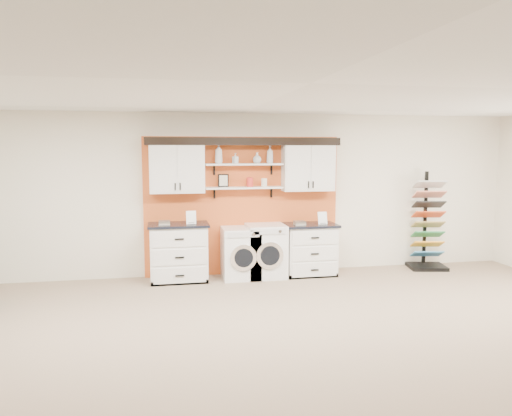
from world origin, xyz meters
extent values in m
plane|color=gray|center=(0.00, 0.00, 0.00)|extent=(10.00, 10.00, 0.00)
plane|color=white|center=(0.00, 0.00, 2.80)|extent=(10.00, 10.00, 0.00)
plane|color=#EFE5CE|center=(0.00, 4.00, 1.40)|extent=(10.00, 0.00, 10.00)
cube|color=#CF5723|center=(0.00, 3.96, 1.20)|extent=(3.40, 0.07, 2.40)
cube|color=white|center=(-1.13, 3.80, 1.88)|extent=(0.90, 0.34, 0.84)
cube|color=white|center=(-1.35, 3.62, 1.88)|extent=(0.42, 0.01, 0.78)
cube|color=white|center=(-0.91, 3.62, 1.88)|extent=(0.42, 0.01, 0.78)
cube|color=white|center=(1.13, 3.80, 1.88)|extent=(0.90, 0.34, 0.84)
cube|color=white|center=(0.91, 3.62, 1.88)|extent=(0.42, 0.01, 0.78)
cube|color=white|center=(1.35, 3.62, 1.88)|extent=(0.42, 0.01, 0.78)
cube|color=white|center=(0.00, 3.80, 1.53)|extent=(1.32, 0.28, 0.03)
cube|color=white|center=(0.00, 3.80, 1.93)|extent=(1.32, 0.28, 0.03)
cube|color=black|center=(0.00, 3.82, 2.33)|extent=(3.30, 0.40, 0.10)
cube|color=black|center=(0.00, 3.63, 2.27)|extent=(3.30, 0.04, 0.04)
cube|color=black|center=(-0.35, 3.85, 1.66)|extent=(0.18, 0.02, 0.22)
cube|color=beige|center=(-0.35, 3.84, 1.66)|extent=(0.14, 0.01, 0.18)
cylinder|color=red|center=(0.10, 3.80, 1.62)|extent=(0.11, 0.11, 0.16)
cylinder|color=silver|center=(0.35, 3.80, 1.61)|extent=(0.10, 0.10, 0.14)
cube|color=white|center=(-1.13, 3.65, 0.46)|extent=(0.92, 0.60, 0.92)
cube|color=black|center=(-1.13, 3.38, 0.04)|extent=(0.92, 0.06, 0.07)
cube|color=black|center=(-1.13, 3.65, 0.95)|extent=(0.99, 0.66, 0.04)
cube|color=white|center=(-1.13, 3.34, 0.76)|extent=(0.84, 0.02, 0.26)
cube|color=white|center=(-1.13, 3.34, 0.46)|extent=(0.84, 0.02, 0.26)
cube|color=white|center=(-1.13, 3.34, 0.16)|extent=(0.84, 0.02, 0.26)
cube|color=white|center=(1.13, 3.65, 0.43)|extent=(0.86, 0.60, 0.86)
cube|color=black|center=(1.13, 3.38, 0.03)|extent=(0.86, 0.06, 0.07)
cube|color=black|center=(1.13, 3.65, 0.88)|extent=(0.92, 0.66, 0.04)
cube|color=white|center=(1.13, 3.34, 0.71)|extent=(0.78, 0.02, 0.24)
cube|color=white|center=(1.13, 3.34, 0.43)|extent=(0.78, 0.02, 0.24)
cube|color=white|center=(1.13, 3.34, 0.15)|extent=(0.78, 0.02, 0.24)
cube|color=white|center=(-0.09, 3.65, 0.43)|extent=(0.62, 0.66, 0.87)
cube|color=silver|center=(-0.09, 3.31, 0.80)|extent=(0.53, 0.02, 0.09)
cylinder|color=silver|center=(-0.09, 3.31, 0.42)|extent=(0.44, 0.05, 0.44)
cylinder|color=black|center=(-0.09, 3.29, 0.42)|extent=(0.31, 0.03, 0.31)
cube|color=white|center=(0.35, 3.65, 0.45)|extent=(0.65, 0.66, 0.91)
cube|color=silver|center=(0.35, 3.31, 0.84)|extent=(0.55, 0.02, 0.10)
cylinder|color=silver|center=(0.35, 3.31, 0.44)|extent=(0.46, 0.05, 0.46)
cylinder|color=black|center=(0.35, 3.29, 0.44)|extent=(0.32, 0.03, 0.32)
cube|color=black|center=(3.38, 3.65, 0.03)|extent=(0.74, 0.66, 0.06)
cube|color=black|center=(3.42, 3.84, 0.92)|extent=(0.06, 0.06, 1.73)
cube|color=#3583BC|center=(3.39, 3.67, 0.27)|extent=(0.59, 0.40, 0.15)
cube|color=orange|center=(3.39, 3.67, 0.45)|extent=(0.59, 0.40, 0.15)
cube|color=#227E46|center=(3.39, 3.67, 0.64)|extent=(0.59, 0.40, 0.15)
cube|color=#9D7D41|center=(3.39, 3.67, 0.82)|extent=(0.59, 0.40, 0.15)
cube|color=#D04118|center=(3.39, 3.67, 1.00)|extent=(0.59, 0.40, 0.15)
cube|color=black|center=(3.39, 3.67, 1.19)|extent=(0.59, 0.40, 0.15)
cube|color=#E57E65|center=(3.39, 3.67, 1.37)|extent=(0.59, 0.40, 0.15)
cube|color=silver|center=(3.39, 3.67, 1.55)|extent=(0.59, 0.40, 0.15)
imported|color=silver|center=(-0.43, 3.80, 2.11)|extent=(0.17, 0.17, 0.33)
imported|color=silver|center=(-0.15, 3.80, 2.03)|extent=(0.10, 0.11, 0.17)
imported|color=silver|center=(0.23, 3.80, 2.04)|extent=(0.18, 0.18, 0.19)
imported|color=silver|center=(0.45, 3.80, 2.09)|extent=(0.16, 0.16, 0.30)
camera|label=1|loc=(-1.40, -4.59, 2.19)|focal=35.00mm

